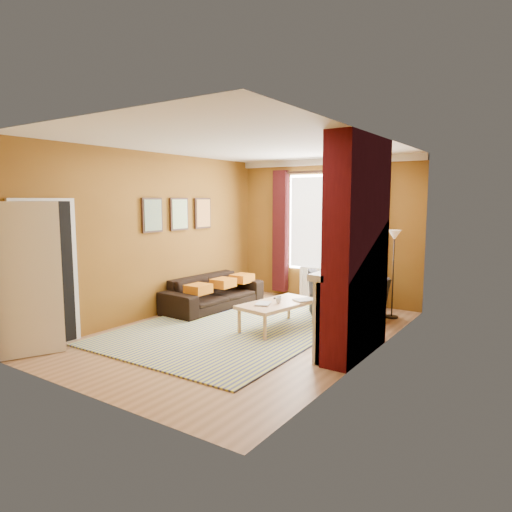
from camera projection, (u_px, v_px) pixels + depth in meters
name	position (u px, v px, depth m)	size (l,w,h in m)	color
ground	(247.00, 333.00, 6.92)	(5.50, 5.50, 0.00)	brown
room_walls	(293.00, 243.00, 6.64)	(3.82, 5.54, 2.83)	brown
striped_rug	(234.00, 327.00, 7.17)	(2.89, 3.98, 0.02)	#344190
sofa	(214.00, 292.00, 8.46)	(2.07, 0.81, 0.60)	black
armchair	(346.00, 296.00, 7.69)	(1.20, 1.05, 0.78)	black
coffee_table	(278.00, 305.00, 7.05)	(0.86, 1.39, 0.43)	tan
wicker_stool	(321.00, 295.00, 8.58)	(0.46, 0.46, 0.44)	olive
floor_lamp	(394.00, 249.00, 7.66)	(0.28, 0.28, 1.50)	black
book_a	(256.00, 303.00, 6.91)	(0.21, 0.28, 0.03)	#999999
book_b	(300.00, 298.00, 7.25)	(0.23, 0.32, 0.02)	#999999
mug	(278.00, 300.00, 6.97)	(0.10, 0.10, 0.09)	#999999
tv_remote	(277.00, 297.00, 7.32)	(0.07, 0.18, 0.02)	#242426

